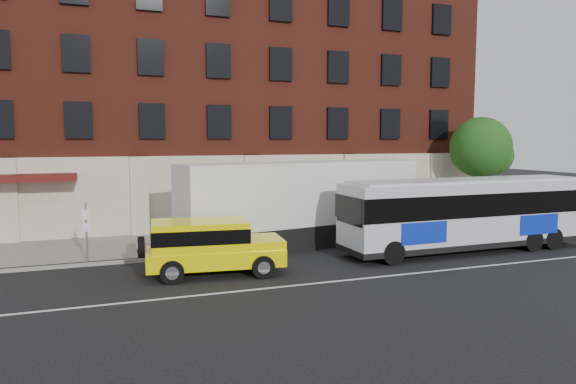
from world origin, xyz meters
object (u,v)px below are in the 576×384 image
object	(u,v)px
sign_pole	(86,229)
city_bus	(467,211)
shipping_container	(303,205)
yellow_suv	(209,244)
street_tree	(481,150)

from	to	relation	value
sign_pole	city_bus	distance (m)	16.29
shipping_container	yellow_suv	bearing A→B (deg)	-144.45
city_bus	yellow_suv	world-z (taller)	city_bus
sign_pole	city_bus	xyz separation A→B (m)	(16.00, -3.02, 0.35)
street_tree	city_bus	xyz separation A→B (m)	(-6.04, -6.35, -2.61)
street_tree	yellow_suv	xyz separation A→B (m)	(-17.79, -6.46, -3.24)
street_tree	sign_pole	bearing A→B (deg)	-171.39
street_tree	city_bus	bearing A→B (deg)	-133.55
sign_pole	yellow_suv	bearing A→B (deg)	-36.31
street_tree	city_bus	world-z (taller)	street_tree
city_bus	shipping_container	distance (m)	7.43
city_bus	yellow_suv	xyz separation A→B (m)	(-11.75, -0.11, -0.63)
city_bus	shipping_container	size ratio (longest dim) A/B	0.98
city_bus	yellow_suv	distance (m)	11.77
street_tree	yellow_suv	world-z (taller)	street_tree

